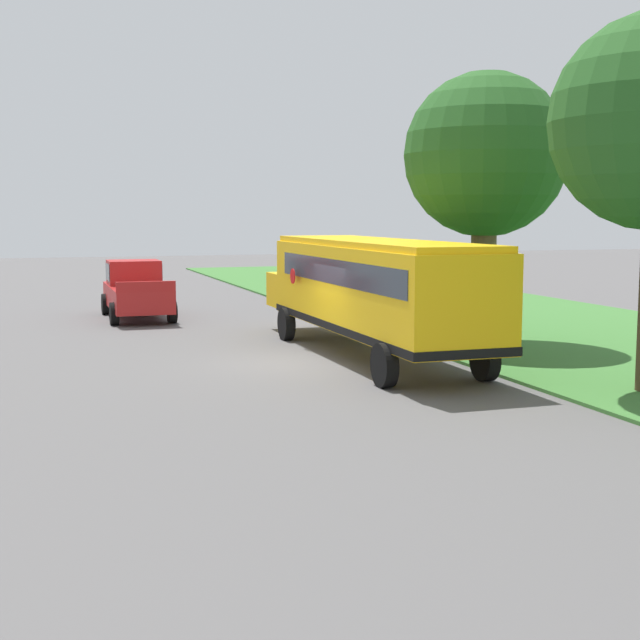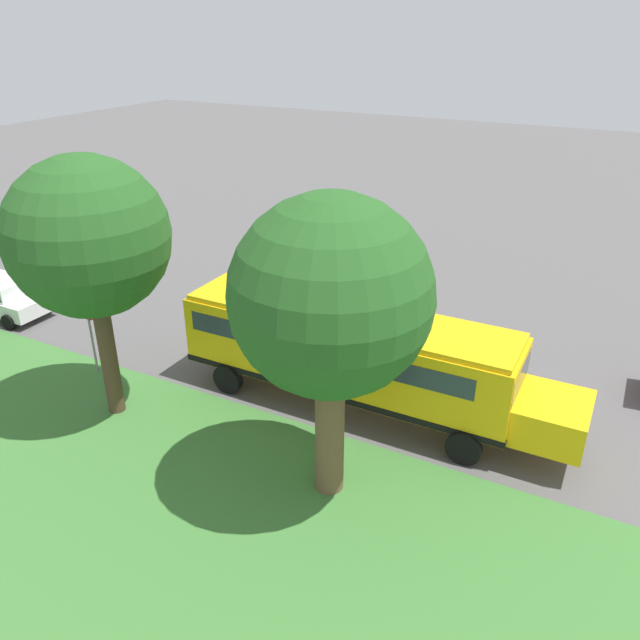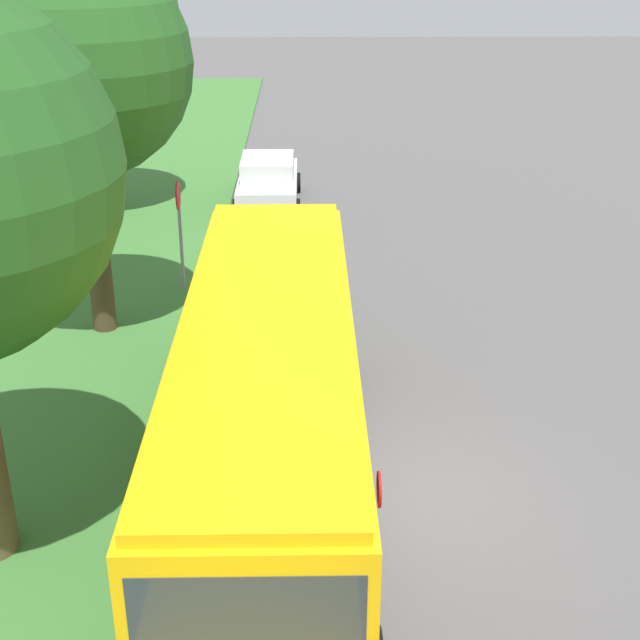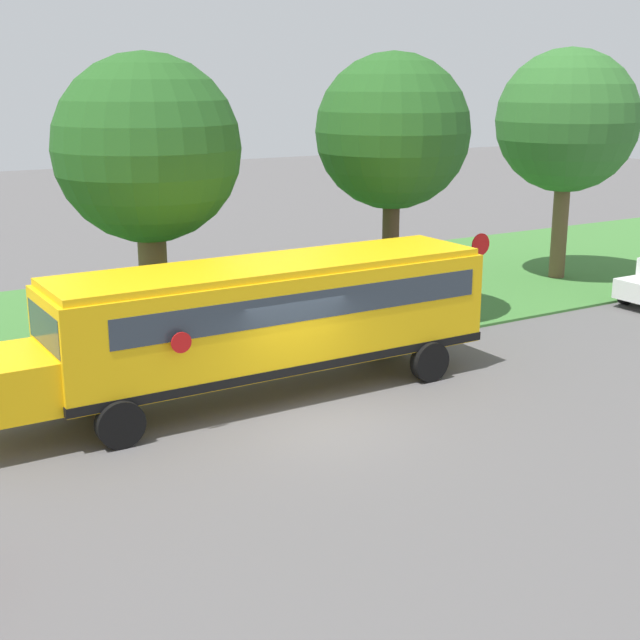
# 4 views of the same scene
# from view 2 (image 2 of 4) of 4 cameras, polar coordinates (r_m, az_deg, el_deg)

# --- Properties ---
(ground_plane) EXTENTS (120.00, 120.00, 0.00)m
(ground_plane) POSITION_cam_2_polar(r_m,az_deg,el_deg) (21.99, 5.06, -4.68)
(ground_plane) COLOR #565454
(grass_verge) EXTENTS (12.00, 80.00, 0.08)m
(grass_verge) POSITION_cam_2_polar(r_m,az_deg,el_deg) (15.18, -11.01, -21.76)
(grass_verge) COLOR #3D7533
(grass_verge) RESTS_ON ground
(school_bus) EXTENTS (2.84, 12.42, 3.16)m
(school_bus) POSITION_cam_2_polar(r_m,az_deg,el_deg) (19.21, 3.21, -2.86)
(school_bus) COLOR yellow
(school_bus) RESTS_ON ground
(car_white_nearest) EXTENTS (2.02, 4.40, 1.56)m
(car_white_nearest) POSITION_cam_2_polar(r_m,az_deg,el_deg) (28.91, -27.14, 2.10)
(car_white_nearest) COLOR silver
(car_white_nearest) RESTS_ON ground
(oak_tree_beside_bus) EXTENTS (4.72, 4.72, 7.89)m
(oak_tree_beside_bus) POSITION_cam_2_polar(r_m,az_deg,el_deg) (13.98, 0.95, 1.57)
(oak_tree_beside_bus) COLOR brown
(oak_tree_beside_bus) RESTS_ON ground
(oak_tree_roadside_mid) EXTENTS (4.53, 4.54, 8.00)m
(oak_tree_roadside_mid) POSITION_cam_2_polar(r_m,az_deg,el_deg) (18.54, -20.75, 6.91)
(oak_tree_roadside_mid) COLOR #4C3826
(oak_tree_roadside_mid) RESTS_ON ground
(stop_sign) EXTENTS (0.08, 0.68, 2.74)m
(stop_sign) POSITION_cam_2_polar(r_m,az_deg,el_deg) (22.33, -20.26, -0.76)
(stop_sign) COLOR gray
(stop_sign) RESTS_ON ground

